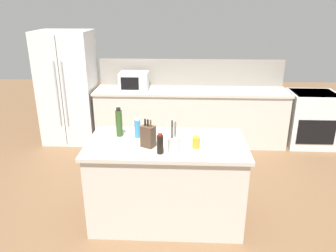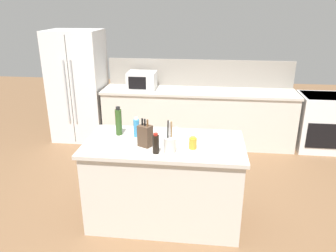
# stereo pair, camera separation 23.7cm
# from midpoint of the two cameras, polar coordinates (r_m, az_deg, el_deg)

# --- Properties ---
(ground_plane) EXTENTS (14.00, 14.00, 0.00)m
(ground_plane) POSITION_cam_midpoint_polar(r_m,az_deg,el_deg) (3.89, -2.06, -15.67)
(ground_plane) COLOR brown
(back_counter_run) EXTENTS (3.22, 0.66, 0.94)m
(back_counter_run) POSITION_cam_midpoint_polar(r_m,az_deg,el_deg) (5.63, 2.71, 1.64)
(back_counter_run) COLOR beige
(back_counter_run) RESTS_ON ground_plane
(wall_backsplash) EXTENTS (3.18, 0.03, 0.46)m
(wall_backsplash) POSITION_cam_midpoint_polar(r_m,az_deg,el_deg) (5.75, 2.83, 9.26)
(wall_backsplash) COLOR gray
(wall_backsplash) RESTS_ON back_counter_run
(kitchen_island) EXTENTS (1.66, 0.87, 0.94)m
(kitchen_island) POSITION_cam_midpoint_polar(r_m,az_deg,el_deg) (3.63, -2.16, -9.66)
(kitchen_island) COLOR beige
(kitchen_island) RESTS_ON ground_plane
(refrigerator) EXTENTS (0.88, 0.75, 1.89)m
(refrigerator) POSITION_cam_midpoint_polar(r_m,az_deg,el_deg) (5.92, -18.03, 6.37)
(refrigerator) COLOR white
(refrigerator) RESTS_ON ground_plane
(range_oven) EXTENTS (0.76, 0.65, 0.92)m
(range_oven) POSITION_cam_midpoint_polar(r_m,az_deg,el_deg) (5.99, 22.50, 1.18)
(range_oven) COLOR white
(range_oven) RESTS_ON ground_plane
(microwave) EXTENTS (0.47, 0.39, 0.29)m
(microwave) POSITION_cam_midpoint_polar(r_m,az_deg,el_deg) (5.54, -7.17, 7.78)
(microwave) COLOR white
(microwave) RESTS_ON back_counter_run
(knife_block) EXTENTS (0.16, 0.15, 0.29)m
(knife_block) POSITION_cam_midpoint_polar(r_m,az_deg,el_deg) (3.29, -5.55, -1.79)
(knife_block) COLOR #4C3828
(knife_block) RESTS_ON kitchen_island
(utensil_crock) EXTENTS (0.12, 0.12, 0.32)m
(utensil_crock) POSITION_cam_midpoint_polar(r_m,az_deg,el_deg) (3.17, -1.13, -3.19)
(utensil_crock) COLOR beige
(utensil_crock) RESTS_ON kitchen_island
(dish_soap_bottle) EXTENTS (0.06, 0.06, 0.22)m
(dish_soap_bottle) POSITION_cam_midpoint_polar(r_m,az_deg,el_deg) (3.54, -7.25, -0.43)
(dish_soap_bottle) COLOR #3384BC
(dish_soap_bottle) RESTS_ON kitchen_island
(soy_sauce_bottle) EXTENTS (0.06, 0.06, 0.21)m
(soy_sauce_bottle) POSITION_cam_midpoint_polar(r_m,az_deg,el_deg) (3.14, -3.55, -3.18)
(soy_sauce_bottle) COLOR black
(soy_sauce_bottle) RESTS_ON kitchen_island
(salt_shaker) EXTENTS (0.06, 0.06, 0.13)m
(salt_shaker) POSITION_cam_midpoint_polar(r_m,az_deg,el_deg) (3.49, -0.20, -1.28)
(salt_shaker) COLOR silver
(salt_shaker) RESTS_ON kitchen_island
(olive_oil_bottle) EXTENTS (0.07, 0.07, 0.32)m
(olive_oil_bottle) POSITION_cam_midpoint_polar(r_m,az_deg,el_deg) (3.59, -10.40, 0.54)
(olive_oil_bottle) COLOR #2D4C1E
(olive_oil_bottle) RESTS_ON kitchen_island
(honey_jar) EXTENTS (0.08, 0.08, 0.13)m
(honey_jar) POSITION_cam_midpoint_polar(r_m,az_deg,el_deg) (3.27, 2.84, -2.88)
(honey_jar) COLOR gold
(honey_jar) RESTS_ON kitchen_island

